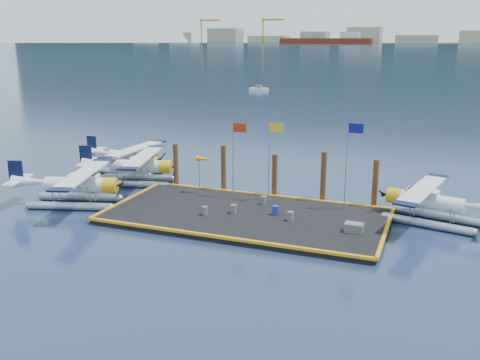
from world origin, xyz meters
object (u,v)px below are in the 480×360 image
object	(u,v)px
crate	(354,228)
flagpole_yellow	(271,150)
seaplane_c	(132,159)
piling_1	(224,170)
seaplane_d	(427,203)
piling_2	(275,177)
flagpole_red	(235,148)
seaplane_b	(139,168)
drum_1	(290,216)
piling_0	(176,166)
windsock	(204,160)
flagpole_blue	(350,153)
seaplane_a	(79,187)
piling_3	(323,179)
drum_3	(205,211)
piling_4	(375,185)
drum_2	(276,210)
drum_5	(264,200)
drum_0	(234,209)

from	to	relation	value
crate	flagpole_yellow	distance (m)	9.53
seaplane_c	piling_1	world-z (taller)	piling_1
seaplane_d	piling_2	world-z (taller)	piling_2
seaplane_d	flagpole_red	bearing A→B (deg)	102.58
seaplane_b	drum_1	world-z (taller)	seaplane_b
flagpole_yellow	piling_0	size ratio (longest dim) A/B	1.55
piling_2	drum_1	bearing A→B (deg)	-62.39
flagpole_red	windsock	distance (m)	2.97
flagpole_blue	crate	bearing A→B (deg)	-74.36
seaplane_a	piling_1	size ratio (longest dim) A/B	2.38
piling_0	flagpole_yellow	bearing A→B (deg)	-9.86
windsock	seaplane_b	bearing A→B (deg)	166.90
windsock	piling_3	world-z (taller)	piling_3
drum_3	piling_4	size ratio (longest dim) A/B	0.16
piling_2	piling_4	xyz separation A→B (m)	(8.00, 0.00, 0.10)
flagpole_blue	piling_4	size ratio (longest dim) A/B	1.62
drum_2	flagpole_blue	world-z (taller)	flagpole_blue
crate	flagpole_red	world-z (taller)	flagpole_red
drum_5	crate	size ratio (longest dim) A/B	0.52
drum_3	piling_4	xyz separation A→B (m)	(11.21, 6.65, 1.29)
flagpole_yellow	piling_3	distance (m)	4.75
flagpole_red	drum_5	bearing A→B (deg)	-22.17
seaplane_a	drum_2	distance (m)	15.63
drum_0	drum_3	size ratio (longest dim) A/B	1.06
seaplane_a	seaplane_b	distance (m)	7.25
drum_3	drum_2	bearing A→B (deg)	20.79
seaplane_c	windsock	xyz separation A→B (m)	(10.01, -4.87, 1.77)
drum_0	piling_1	world-z (taller)	piling_1
drum_2	piling_4	world-z (taller)	piling_4
seaplane_c	flagpole_yellow	world-z (taller)	flagpole_yellow
piling_2	seaplane_a	bearing A→B (deg)	-152.87
flagpole_red	piling_4	bearing A→B (deg)	8.43
flagpole_yellow	piling_3	bearing A→B (deg)	22.85
seaplane_d	drum_0	world-z (taller)	seaplane_d
drum_5	windsock	bearing A→B (deg)	168.38
drum_0	flagpole_blue	xyz separation A→B (m)	(7.56, 3.99, 3.96)
seaplane_a	piling_2	world-z (taller)	piling_2
seaplane_c	piling_2	distance (m)	15.89
flagpole_yellow	piling_1	distance (m)	5.52
drum_5	piling_4	bearing A→B (deg)	18.85
flagpole_yellow	piling_3	xyz separation A→B (m)	(3.80, 1.60, -2.36)
drum_2	drum_0	bearing A→B (deg)	-165.64
drum_1	drum_2	size ratio (longest dim) A/B	0.98
drum_3	windsock	xyz separation A→B (m)	(-2.32, 5.05, 2.52)
windsock	piling_4	distance (m)	13.68
drum_0	piling_4	size ratio (longest dim) A/B	0.16
drum_1	crate	xyz separation A→B (m)	(4.56, -0.68, -0.03)
seaplane_a	crate	distance (m)	21.39
drum_1	flagpole_blue	xyz separation A→B (m)	(3.23, 4.08, 3.96)
drum_5	flagpole_yellow	world-z (taller)	flagpole_yellow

